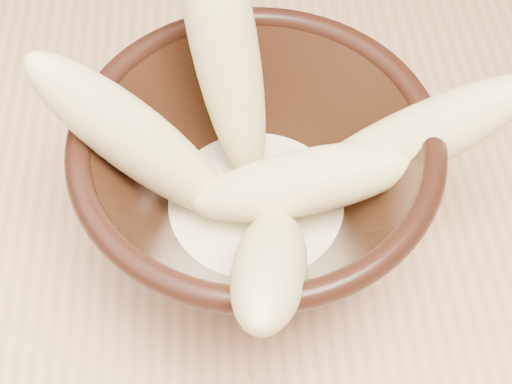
# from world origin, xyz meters

# --- Properties ---
(bowl) EXTENTS (0.22, 0.22, 0.12)m
(bowl) POSITION_xyz_m (-0.24, 0.08, 0.82)
(bowl) COLOR black
(bowl) RESTS_ON table
(milk_puddle) EXTENTS (0.12, 0.12, 0.02)m
(milk_puddle) POSITION_xyz_m (-0.24, 0.08, 0.79)
(milk_puddle) COLOR #F5E8C5
(milk_puddle) RESTS_ON bowl
(banana_upright) EXTENTS (0.08, 0.12, 0.20)m
(banana_upright) POSITION_xyz_m (-0.25, 0.13, 0.89)
(banana_upright) COLOR #E8D889
(banana_upright) RESTS_ON bowl
(banana_left) EXTENTS (0.14, 0.07, 0.15)m
(banana_left) POSITION_xyz_m (-0.31, 0.09, 0.86)
(banana_left) COLOR #E8D889
(banana_left) RESTS_ON bowl
(banana_right) EXTENTS (0.16, 0.05, 0.13)m
(banana_right) POSITION_xyz_m (-0.15, 0.08, 0.84)
(banana_right) COLOR #E8D889
(banana_right) RESTS_ON bowl
(banana_across) EXTENTS (0.15, 0.04, 0.07)m
(banana_across) POSITION_xyz_m (-0.21, 0.07, 0.83)
(banana_across) COLOR #E8D889
(banana_across) RESTS_ON bowl
(banana_front) EXTENTS (0.06, 0.15, 0.13)m
(banana_front) POSITION_xyz_m (-0.23, 0.01, 0.84)
(banana_front) COLOR #E8D889
(banana_front) RESTS_ON bowl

